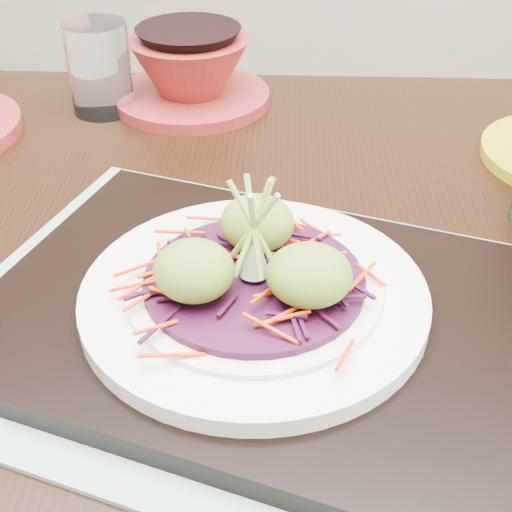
# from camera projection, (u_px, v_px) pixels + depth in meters

# --- Properties ---
(dining_table) EXTENTS (1.24, 0.84, 0.77)m
(dining_table) POSITION_uv_depth(u_px,v_px,m) (229.00, 373.00, 0.59)
(dining_table) COLOR black
(dining_table) RESTS_ON ground
(placemat) EXTENTS (0.48, 0.43, 0.00)m
(placemat) POSITION_uv_depth(u_px,v_px,m) (254.00, 324.00, 0.49)
(placemat) COLOR #7DA193
(placemat) RESTS_ON dining_table
(serving_tray) EXTENTS (0.42, 0.36, 0.02)m
(serving_tray) POSITION_uv_depth(u_px,v_px,m) (254.00, 313.00, 0.48)
(serving_tray) COLOR black
(serving_tray) RESTS_ON placemat
(white_plate) EXTENTS (0.23, 0.23, 0.02)m
(white_plate) POSITION_uv_depth(u_px,v_px,m) (254.00, 294.00, 0.47)
(white_plate) COLOR silver
(white_plate) RESTS_ON serving_tray
(cabbage_bed) EXTENTS (0.15, 0.15, 0.01)m
(cabbage_bed) POSITION_uv_depth(u_px,v_px,m) (254.00, 280.00, 0.47)
(cabbage_bed) COLOR #360A27
(cabbage_bed) RESTS_ON white_plate
(carrot_julienne) EXTENTS (0.18, 0.18, 0.01)m
(carrot_julienne) POSITION_uv_depth(u_px,v_px,m) (254.00, 272.00, 0.46)
(carrot_julienne) COLOR red
(carrot_julienne) RESTS_ON cabbage_bed
(guacamole_scoops) EXTENTS (0.13, 0.11, 0.04)m
(guacamole_scoops) POSITION_uv_depth(u_px,v_px,m) (254.00, 255.00, 0.45)
(guacamole_scoops) COLOR olive
(guacamole_scoops) RESTS_ON cabbage_bed
(scallion_garnish) EXTENTS (0.05, 0.05, 0.08)m
(scallion_garnish) POSITION_uv_depth(u_px,v_px,m) (254.00, 232.00, 0.44)
(scallion_garnish) COLOR #85AD45
(scallion_garnish) RESTS_ON cabbage_bed
(water_glass) EXTENTS (0.09, 0.09, 0.10)m
(water_glass) POSITION_uv_depth(u_px,v_px,m) (100.00, 68.00, 0.75)
(water_glass) COLOR white
(water_glass) RESTS_ON dining_table
(terracotta_bowl_set) EXTENTS (0.18, 0.18, 0.07)m
(terracotta_bowl_set) POSITION_uv_depth(u_px,v_px,m) (191.00, 75.00, 0.78)
(terracotta_bowl_set) COLOR maroon
(terracotta_bowl_set) RESTS_ON dining_table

